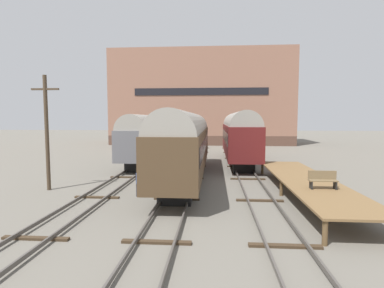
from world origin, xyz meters
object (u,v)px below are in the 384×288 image
train_car_brown (186,141)px  utility_pole (47,131)px  train_car_maroon (239,134)px  bench (323,179)px  person_worker (139,180)px  train_car_grey (150,136)px

train_car_brown → utility_pole: (-8.55, -4.20, 0.90)m
train_car_brown → utility_pole: utility_pole is taller
train_car_maroon → bench: bearing=-79.4°
train_car_brown → person_worker: bearing=-113.2°
train_car_maroon → bench: size_ratio=11.07×
train_car_maroon → train_car_brown: train_car_maroon is taller
bench → utility_pole: 16.58m
train_car_maroon → train_car_brown: 9.96m
train_car_maroon → bench: (2.96, -15.89, -1.49)m
bench → train_car_maroon: bearing=100.6°
train_car_maroon → person_worker: bearing=-116.1°
train_car_maroon → person_worker: (-6.98, -14.22, -2.06)m
train_car_brown → train_car_grey: bearing=118.9°
bench → utility_pole: (-16.16, 2.88, 2.30)m
train_car_maroon → train_car_grey: size_ratio=1.01×
train_car_grey → person_worker: bearing=-80.4°
train_car_maroon → bench: 16.23m
train_car_brown → bench: train_car_brown is taller
train_car_maroon → person_worker: train_car_maroon is taller
bench → utility_pole: size_ratio=0.19×
bench → person_worker: 10.09m
train_car_maroon → utility_pole: bearing=-135.4°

